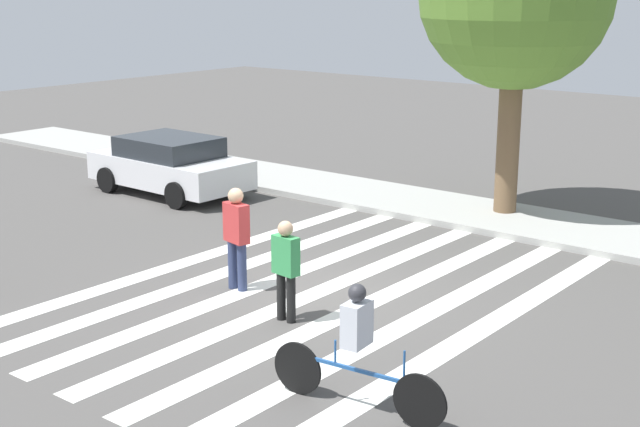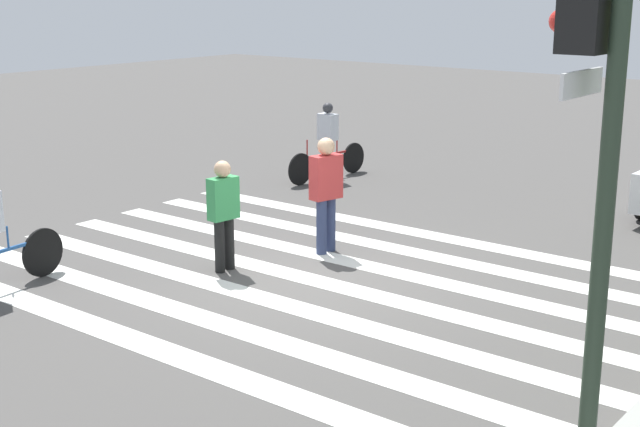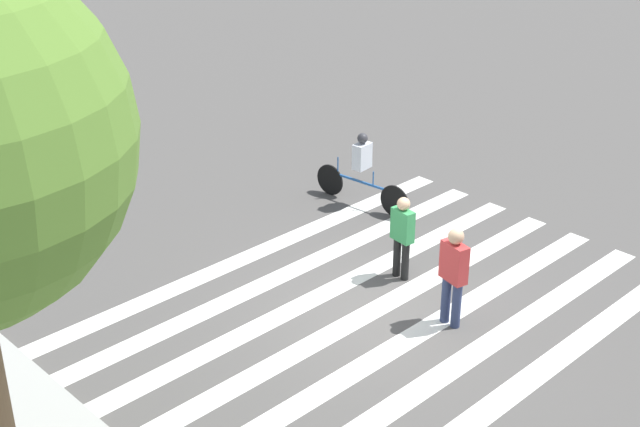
{
  "view_description": "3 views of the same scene",
  "coord_description": "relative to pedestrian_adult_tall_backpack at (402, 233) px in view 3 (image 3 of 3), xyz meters",
  "views": [
    {
      "loc": [
        8.96,
        -10.98,
        5.09
      ],
      "look_at": [
        0.27,
        -0.15,
        1.48
      ],
      "focal_mm": 50.0,
      "sensor_mm": 36.0,
      "label": 1
    },
    {
      "loc": [
        9.16,
        7.43,
        3.97
      ],
      "look_at": [
        -0.38,
        -0.11,
        0.85
      ],
      "focal_mm": 50.0,
      "sensor_mm": 36.0,
      "label": 2
    },
    {
      "loc": [
        -8.68,
        9.72,
        8.17
      ],
      "look_at": [
        1.19,
        0.12,
        1.48
      ],
      "focal_mm": 50.0,
      "sensor_mm": 36.0,
      "label": 3
    }
  ],
  "objects": [
    {
      "name": "cyclist_far_lane",
      "position": [
        2.63,
        -1.73,
        -0.04
      ],
      "size": [
        2.41,
        0.42,
        1.64
      ],
      "rotation": [
        0.0,
        0.0,
        0.1
      ],
      "color": "black",
      "rests_on": "ground_plane"
    },
    {
      "name": "ground_plane",
      "position": [
        -0.44,
        1.2,
        -0.91
      ],
      "size": [
        60.0,
        60.0,
        0.0
      ],
      "primitive_type": "plane",
      "color": "#4C4947"
    },
    {
      "name": "pedestrian_adult_tall_backpack",
      "position": [
        0.0,
        0.0,
        0.0
      ],
      "size": [
        0.47,
        0.25,
        1.6
      ],
      "rotation": [
        0.0,
        0.0,
        3.02
      ],
      "color": "black",
      "rests_on": "ground_plane"
    },
    {
      "name": "pedestrian_child_with_backpack",
      "position": [
        -1.61,
        0.59,
        0.1
      ],
      "size": [
        0.53,
        0.32,
        1.78
      ],
      "rotation": [
        0.0,
        0.0,
        -0.22
      ],
      "color": "navy",
      "rests_on": "ground_plane"
    },
    {
      "name": "crosswalk_stripes",
      "position": [
        -0.44,
        1.2,
        -0.9
      ],
      "size": [
        6.38,
        10.0,
        0.01
      ],
      "color": "silver",
      "rests_on": "ground_plane"
    }
  ]
}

